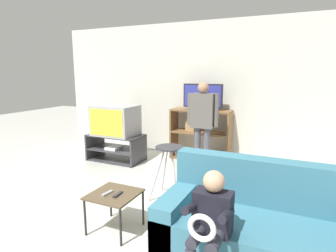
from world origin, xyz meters
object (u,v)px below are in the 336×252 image
television_main (116,120)px  couch (260,228)px  television_flat (203,98)px  tv_stand (116,148)px  person_seated_child (210,220)px  remote_control_black (118,194)px  remote_control_white (107,193)px  snack_table (115,198)px  folding_stool (170,156)px  person_standing_adult (203,118)px  media_shelf (200,134)px

television_main → couch: size_ratio=0.44×
television_main → television_flat: television_flat is taller
tv_stand → person_seated_child: (2.53, -2.34, 0.29)m
television_main → remote_control_black: size_ratio=5.43×
couch → remote_control_white: bearing=-171.4°
couch → television_main: bearing=147.1°
snack_table → couch: size_ratio=0.27×
tv_stand → remote_control_white: bearing=-56.7°
television_main → couch: bearing=-32.9°
television_flat → couch: 3.01m
television_main → folding_stool: size_ratio=1.10×
remote_control_black → person_seated_child: (1.06, -0.30, 0.11)m
television_flat → person_standing_adult: (0.19, -0.56, -0.29)m
television_flat → person_seated_child: bearing=-70.9°
snack_table → person_standing_adult: (0.26, 2.14, 0.54)m
snack_table → person_seated_child: 1.17m
media_shelf → snack_table: size_ratio=2.37×
folding_stool → person_seated_child: person_seated_child is taller
television_main → snack_table: 2.50m
snack_table → remote_control_black: bearing=-20.0°
remote_control_black → person_seated_child: bearing=-19.6°
television_flat → television_main: bearing=-155.3°
television_main → folding_stool: (1.60, -1.08, -0.20)m
media_shelf → person_seated_child: (1.08, -3.05, 0.04)m
tv_stand → snack_table: bearing=-55.1°
television_main → remote_control_black: bearing=-54.5°
media_shelf → snack_table: 2.73m
folding_stool → couch: size_ratio=0.40×
couch → snack_table: bearing=-172.8°
television_flat → remote_control_black: 2.83m
media_shelf → person_standing_adult: size_ratio=0.76×
person_standing_adult → person_seated_child: (0.86, -2.46, -0.37)m
person_seated_child → television_flat: bearing=109.1°
tv_stand → remote_control_black: size_ratio=7.16×
tv_stand → television_main: bearing=6.8°
television_main → couch: 3.43m
television_flat → person_seated_child: (1.05, -3.02, -0.66)m
remote_control_white → television_main: bearing=129.9°
person_standing_adult → television_main: bearing=-176.1°
media_shelf → television_main: bearing=-153.9°
media_shelf → remote_control_white: 2.78m
remote_control_black → remote_control_white: (-0.11, -0.02, 0.00)m
folding_stool → person_seated_child: (0.91, -1.26, -0.04)m
remote_control_white → person_standing_adult: size_ratio=0.10×
tv_stand → person_seated_child: 3.46m
television_main → person_seated_child: bearing=-43.0°
tv_stand → couch: 3.40m
folding_stool → couch: couch is taller
snack_table → couch: couch is taller
tv_stand → remote_control_black: tv_stand is taller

